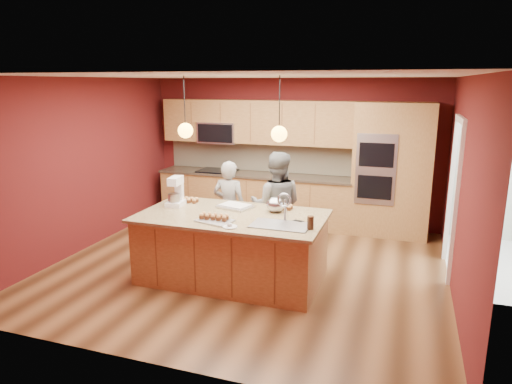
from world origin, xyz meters
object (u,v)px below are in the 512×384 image
(mixing_bowl, at_px, (275,205))
(island, at_px, (233,246))
(stand_mixer, at_px, (176,193))
(person_right, at_px, (276,206))
(person_left, at_px, (229,207))

(mixing_bowl, bearing_deg, island, -147.52)
(island, height_order, stand_mixer, stand_mixer)
(stand_mixer, relative_size, mixing_bowl, 1.64)
(person_right, xyz_separation_m, mixing_bowl, (0.17, -0.63, 0.19))
(island, distance_m, stand_mixer, 1.14)
(island, relative_size, stand_mixer, 5.96)
(person_right, height_order, mixing_bowl, person_right)
(person_right, relative_size, stand_mixer, 3.95)
(person_left, height_order, person_right, person_right)
(island, xyz_separation_m, person_left, (-0.43, 0.95, 0.26))
(person_right, bearing_deg, island, 60.44)
(island, xyz_separation_m, person_right, (0.33, 0.95, 0.35))
(island, bearing_deg, person_left, 114.46)
(stand_mixer, height_order, mixing_bowl, stand_mixer)
(island, distance_m, person_right, 1.06)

